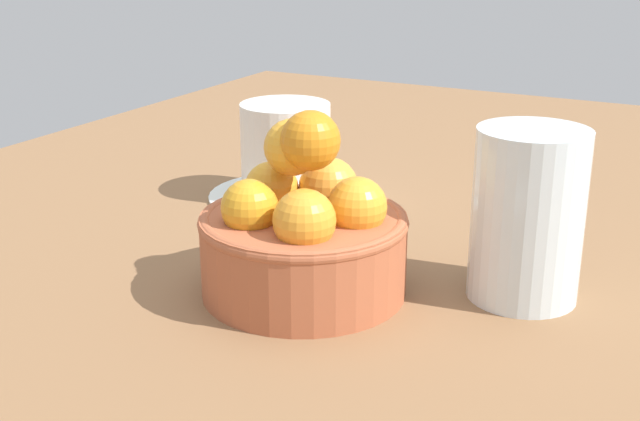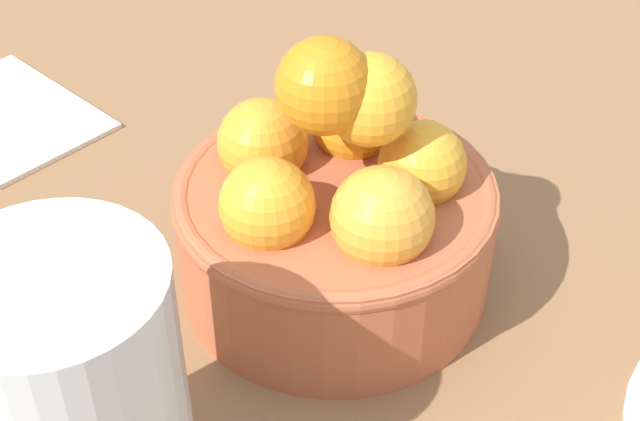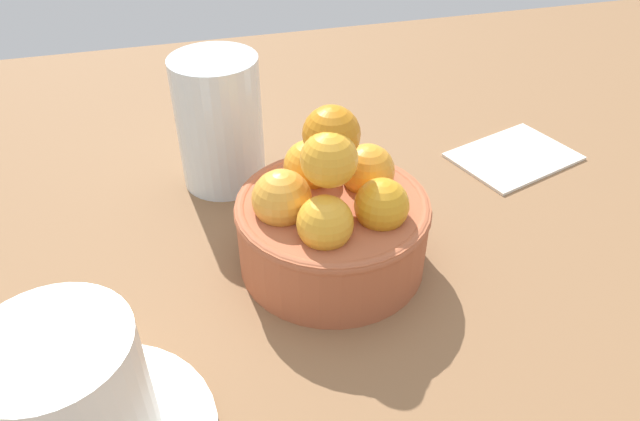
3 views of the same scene
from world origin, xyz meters
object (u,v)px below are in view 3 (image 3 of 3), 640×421
at_px(folded_napkin, 514,155).
at_px(terracotta_bowl, 332,217).
at_px(water_glass, 220,122).
at_px(coffee_cup, 72,405).

bearing_deg(folded_napkin, terracotta_bowl, -155.41).
distance_m(terracotta_bowl, water_glass, 0.15).
distance_m(terracotta_bowl, coffee_cup, 0.21).
height_order(terracotta_bowl, water_glass, terracotta_bowl).
height_order(terracotta_bowl, folded_napkin, terracotta_bowl).
distance_m(terracotta_bowl, folded_napkin, 0.24).
xyz_separation_m(terracotta_bowl, water_glass, (-0.06, 0.14, 0.02)).
relative_size(coffee_cup, water_glass, 1.23).
bearing_deg(terracotta_bowl, water_glass, 115.05).
relative_size(coffee_cup, folded_napkin, 1.26).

